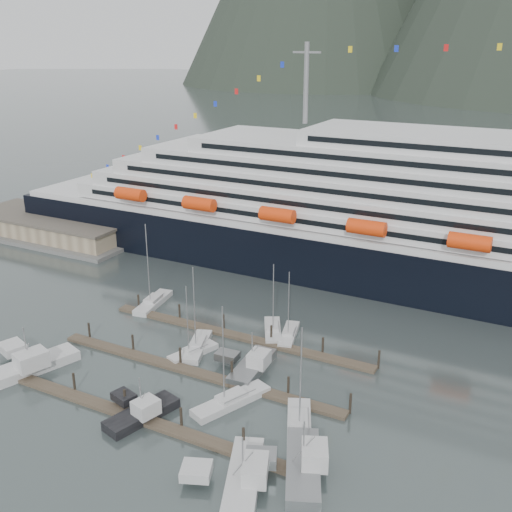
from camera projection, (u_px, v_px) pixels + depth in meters
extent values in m
plane|color=#424E4C|center=(211.00, 392.00, 84.25)|extent=(1600.00, 1600.00, 0.00)
cube|color=black|center=(465.00, 269.00, 117.94)|extent=(210.00, 28.00, 12.00)
cube|color=silver|center=(469.00, 238.00, 115.72)|extent=(205.80, 27.44, 1.50)
cube|color=silver|center=(498.00, 229.00, 112.67)|extent=(185.00, 26.00, 3.20)
cube|color=black|center=(489.00, 248.00, 101.73)|extent=(175.75, 0.20, 1.00)
cube|color=silver|center=(512.00, 214.00, 110.71)|extent=(180.00, 25.00, 3.20)
cube|color=black|center=(505.00, 231.00, 100.18)|extent=(171.00, 0.20, 1.00)
cylinder|color=gray|center=(306.00, 83.00, 121.40)|extent=(1.00, 1.00, 16.00)
cylinder|color=#F63C0C|center=(130.00, 194.00, 132.17)|extent=(7.00, 2.80, 2.80)
cylinder|color=#F63C0C|center=(199.00, 204.00, 124.37)|extent=(7.00, 2.80, 2.80)
cylinder|color=#F63C0C|center=(277.00, 215.00, 116.57)|extent=(7.00, 2.80, 2.80)
cylinder|color=#F63C0C|center=(367.00, 228.00, 108.77)|extent=(7.00, 2.80, 2.80)
cylinder|color=#F63C0C|center=(470.00, 242.00, 100.98)|extent=(7.00, 2.80, 2.80)
cube|color=#595956|center=(54.00, 235.00, 150.38)|extent=(46.00, 20.00, 1.20)
cube|color=gray|center=(53.00, 227.00, 149.63)|extent=(42.00, 16.00, 5.00)
cube|color=#595147|center=(52.00, 217.00, 148.71)|extent=(43.00, 17.00, 0.60)
cube|color=#4A3D30|center=(139.00, 418.00, 77.99)|extent=(48.00, 2.00, 0.50)
cylinder|color=black|center=(28.00, 368.00, 87.61)|extent=(0.36, 0.36, 3.20)
cylinder|color=black|center=(74.00, 383.00, 83.71)|extent=(0.36, 0.36, 3.20)
cylinder|color=black|center=(125.00, 400.00, 79.82)|extent=(0.36, 0.36, 3.20)
cylinder|color=black|center=(181.00, 419.00, 75.92)|extent=(0.36, 0.36, 3.20)
cylinder|color=black|center=(243.00, 439.00, 72.02)|extent=(0.36, 0.36, 3.20)
cylinder|color=black|center=(313.00, 462.00, 68.12)|extent=(0.36, 0.36, 3.20)
cube|color=#4A3D30|center=(193.00, 372.00, 88.83)|extent=(48.00, 2.00, 0.50)
cylinder|color=black|center=(89.00, 332.00, 98.46)|extent=(0.36, 0.36, 3.20)
cylinder|color=black|center=(133.00, 344.00, 94.56)|extent=(0.36, 0.36, 3.20)
cylinder|color=black|center=(180.00, 357.00, 90.66)|extent=(0.36, 0.36, 3.20)
cylinder|color=black|center=(232.00, 371.00, 86.76)|extent=(0.36, 0.36, 3.20)
cylinder|color=black|center=(288.00, 387.00, 82.86)|extent=(0.36, 0.36, 3.20)
cylinder|color=black|center=(350.00, 404.00, 78.96)|extent=(0.36, 0.36, 3.20)
cube|color=#4A3D30|center=(236.00, 336.00, 99.68)|extent=(48.00, 2.00, 0.50)
cylinder|color=black|center=(139.00, 303.00, 109.30)|extent=(0.36, 0.36, 3.20)
cylinder|color=black|center=(180.00, 313.00, 105.40)|extent=(0.36, 0.36, 3.20)
cylinder|color=black|center=(224.00, 323.00, 101.50)|extent=(0.36, 0.36, 3.20)
cylinder|color=black|center=(271.00, 334.00, 97.61)|extent=(0.36, 0.36, 3.20)
cylinder|color=black|center=(323.00, 347.00, 93.71)|extent=(0.36, 0.36, 3.20)
cylinder|color=black|center=(379.00, 360.00, 89.81)|extent=(0.36, 0.36, 3.20)
cube|color=silver|center=(198.00, 348.00, 95.70)|extent=(5.84, 10.48, 1.42)
cube|color=silver|center=(197.00, 343.00, 95.39)|extent=(3.09, 4.03, 0.81)
cylinder|color=gray|center=(194.00, 308.00, 92.21)|extent=(0.16, 0.16, 13.58)
cube|color=silver|center=(193.00, 353.00, 94.04)|extent=(5.06, 8.73, 1.25)
cube|color=silver|center=(193.00, 349.00, 93.78)|extent=(2.68, 3.39, 0.71)
cylinder|color=gray|center=(187.00, 320.00, 91.41)|extent=(0.14, 0.14, 11.16)
cube|color=silver|center=(231.00, 403.00, 81.27)|extent=(7.16, 11.95, 1.50)
cube|color=silver|center=(231.00, 396.00, 80.93)|extent=(3.58, 4.64, 0.86)
cylinder|color=gray|center=(223.00, 355.00, 77.93)|extent=(0.17, 0.17, 14.00)
cube|color=silver|center=(153.00, 304.00, 111.65)|extent=(4.49, 11.14, 1.52)
cube|color=silver|center=(153.00, 299.00, 111.31)|extent=(2.74, 4.08, 0.87)
cylinder|color=gray|center=(148.00, 264.00, 107.86)|extent=(0.17, 0.17, 15.12)
cube|color=silver|center=(273.00, 332.00, 100.90)|extent=(6.59, 9.29, 1.42)
cube|color=silver|center=(273.00, 327.00, 100.59)|extent=(3.28, 3.77, 0.81)
cylinder|color=gray|center=(273.00, 298.00, 97.79)|extent=(0.16, 0.16, 11.89)
cube|color=silver|center=(289.00, 336.00, 99.61)|extent=(4.54, 9.37, 1.21)
cube|color=silver|center=(289.00, 332.00, 99.35)|extent=(2.50, 3.52, 0.69)
cylinder|color=gray|center=(289.00, 304.00, 96.67)|extent=(0.14, 0.14, 11.25)
cube|color=silver|center=(299.00, 426.00, 76.32)|extent=(6.91, 10.68, 1.61)
cube|color=silver|center=(299.00, 419.00, 75.95)|extent=(3.56, 4.24, 0.92)
cylinder|color=gray|center=(301.00, 378.00, 72.74)|extent=(0.18, 0.18, 13.74)
cube|color=silver|center=(29.00, 370.00, 89.23)|extent=(8.67, 15.26, 2.27)
cube|color=silver|center=(12.00, 348.00, 92.55)|extent=(4.70, 4.32, 1.36)
cube|color=silver|center=(31.00, 360.00, 87.45)|extent=(4.44, 5.22, 2.49)
cube|color=black|center=(31.00, 354.00, 87.14)|extent=(4.13, 4.86, 0.57)
cylinder|color=gray|center=(25.00, 345.00, 87.80)|extent=(0.18, 0.18, 5.67)
cube|color=black|center=(142.00, 416.00, 78.22)|extent=(6.01, 10.78, 1.86)
cube|color=black|center=(124.00, 397.00, 80.34)|extent=(3.66, 3.03, 1.12)
cube|color=silver|center=(146.00, 407.00, 76.95)|extent=(3.35, 3.67, 2.05)
cube|color=black|center=(146.00, 402.00, 76.70)|extent=(3.11, 3.42, 0.47)
cylinder|color=gray|center=(140.00, 394.00, 77.07)|extent=(0.15, 0.15, 4.66)
cube|color=silver|center=(243.00, 483.00, 66.42)|extent=(8.40, 14.09, 1.97)
cube|color=silver|center=(196.00, 471.00, 66.49)|extent=(4.23, 4.05, 1.18)
cube|color=silver|center=(255.00, 470.00, 65.64)|extent=(4.09, 4.85, 2.16)
cube|color=black|center=(255.00, 464.00, 65.38)|extent=(3.80, 4.53, 0.49)
cylinder|color=gray|center=(243.00, 456.00, 65.20)|extent=(0.16, 0.16, 4.91)
cube|color=gray|center=(303.00, 469.00, 68.53)|extent=(8.53, 13.16, 2.11)
cube|color=gray|center=(261.00, 458.00, 68.40)|extent=(4.41, 3.99, 1.27)
cube|color=silver|center=(315.00, 455.00, 67.74)|extent=(4.23, 4.67, 2.33)
cube|color=black|center=(315.00, 449.00, 67.45)|extent=(3.93, 4.35, 0.53)
cylinder|color=gray|center=(304.00, 441.00, 67.21)|extent=(0.17, 0.17, 5.29)
cube|color=gray|center=(252.00, 369.00, 89.46)|extent=(4.28, 11.12, 1.98)
cube|color=gray|center=(227.00, 356.00, 90.60)|extent=(3.52, 2.62, 1.19)
cube|color=silver|center=(259.00, 359.00, 88.39)|extent=(2.99, 3.45, 2.18)
cube|color=black|center=(259.00, 354.00, 88.12)|extent=(2.77, 3.22, 0.50)
cylinder|color=gray|center=(252.00, 347.00, 88.22)|extent=(0.16, 0.16, 4.96)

